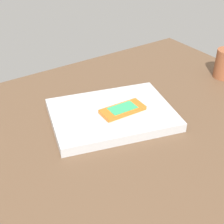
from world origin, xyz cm
name	(u,v)px	position (x,y,z in cm)	size (l,w,h in cm)	color
desk_surface	(96,144)	(0.00, 0.00, 1.50)	(120.00, 80.00, 3.00)	brown
laptop_closed	(112,115)	(7.88, 4.72, 4.19)	(30.39, 22.05, 2.39)	#B7BABC
cell_phone_on_laptop	(123,110)	(9.91, 3.00, 5.91)	(11.48, 5.45, 1.12)	orange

